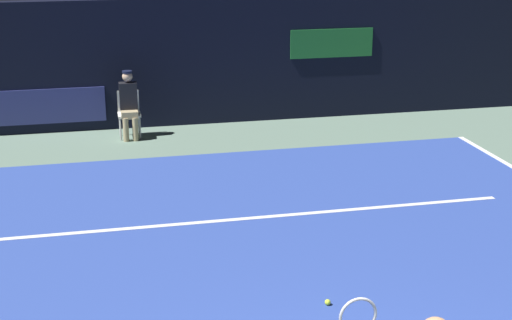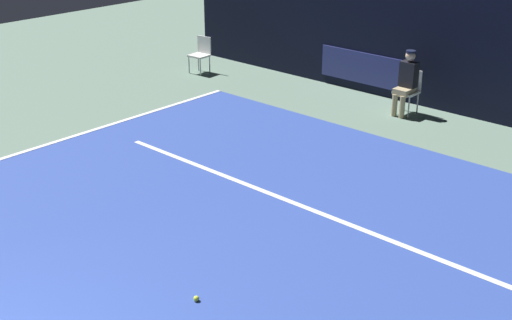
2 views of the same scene
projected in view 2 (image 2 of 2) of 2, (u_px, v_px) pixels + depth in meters
The scene contains 8 objects.
ground_plane at pixel (226, 255), 8.91m from camera, with size 31.15×31.15×0.00m, color slate.
court_surface at pixel (226, 255), 8.91m from camera, with size 10.35×10.01×0.01m, color #2D479E.
line_sideline_right at pixel (19, 153), 12.07m from camera, with size 0.10×10.01×0.01m, color white.
line_service at pixel (309, 209), 10.10m from camera, with size 8.07×0.10×0.01m, color white.
back_wall at pixel (486, 54), 13.38m from camera, with size 15.61×0.33×2.60m.
line_judge_on_chair at pixel (407, 82), 13.78m from camera, with size 0.45×0.53×1.32m.
courtside_chair_near at pixel (201, 52), 16.72m from camera, with size 0.47×0.45×0.88m.
tennis_ball at pixel (196, 299), 7.94m from camera, with size 0.07×0.07×0.07m, color #CCE033.
Camera 2 is at (5.46, -1.44, 4.64)m, focal length 47.98 mm.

